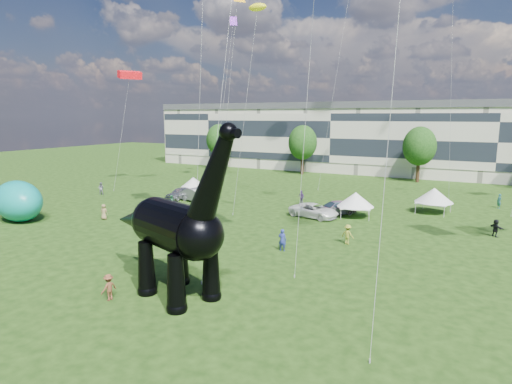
% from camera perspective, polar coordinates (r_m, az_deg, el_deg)
% --- Properties ---
extents(ground, '(220.00, 220.00, 0.00)m').
position_cam_1_polar(ground, '(28.14, -12.93, -12.18)').
color(ground, '#16330C').
rests_on(ground, ground).
extents(terrace_row, '(78.00, 11.00, 12.00)m').
position_cam_1_polar(terrace_row, '(85.40, 11.04, 6.88)').
color(terrace_row, beige).
rests_on(terrace_row, ground).
extents(tree_far_left, '(5.20, 5.20, 9.44)m').
position_cam_1_polar(tree_far_left, '(86.66, -4.94, 7.27)').
color(tree_far_left, '#382314').
rests_on(tree_far_left, ground).
extents(tree_mid_left, '(5.20, 5.20, 9.44)m').
position_cam_1_polar(tree_mid_left, '(78.27, 6.24, 6.94)').
color(tree_mid_left, '#382314').
rests_on(tree_mid_left, ground).
extents(tree_mid_right, '(5.20, 5.20, 9.44)m').
position_cam_1_polar(tree_mid_right, '(73.13, 20.99, 6.11)').
color(tree_mid_right, '#382314').
rests_on(tree_mid_right, ground).
extents(dinosaur_sculpture, '(12.90, 5.97, 10.66)m').
position_cam_1_polar(dinosaur_sculpture, '(25.69, -11.20, -4.81)').
color(dinosaur_sculpture, black).
rests_on(dinosaur_sculpture, ground).
extents(car_silver, '(1.91, 4.48, 1.51)m').
position_cam_1_polar(car_silver, '(55.78, -10.08, -0.16)').
color(car_silver, '#A5A6A9').
rests_on(car_silver, ground).
extents(car_grey, '(5.26, 2.64, 1.66)m').
position_cam_1_polar(car_grey, '(53.58, -7.80, -0.43)').
color(car_grey, slate).
rests_on(car_grey, ground).
extents(car_white, '(5.65, 3.42, 1.47)m').
position_cam_1_polar(car_white, '(45.36, 7.72, -2.48)').
color(car_white, white).
rests_on(car_white, ground).
extents(car_dark, '(4.86, 4.96, 1.43)m').
position_cam_1_polar(car_dark, '(47.10, 10.39, -2.11)').
color(car_dark, '#595960').
rests_on(car_dark, ground).
extents(gazebo_near, '(4.68, 4.68, 2.67)m').
position_cam_1_polar(gazebo_near, '(46.08, 13.13, -1.00)').
color(gazebo_near, white).
rests_on(gazebo_near, ground).
extents(gazebo_far, '(4.54, 4.54, 2.80)m').
position_cam_1_polar(gazebo_far, '(50.68, 22.65, -0.42)').
color(gazebo_far, silver).
rests_on(gazebo_far, ground).
extents(gazebo_left, '(4.05, 4.05, 2.51)m').
position_cam_1_polar(gazebo_left, '(57.74, -8.34, 1.25)').
color(gazebo_left, silver).
rests_on(gazebo_left, ground).
extents(inflatable_teal, '(7.37, 5.52, 4.12)m').
position_cam_1_polar(inflatable_teal, '(49.52, -29.14, -1.05)').
color(inflatable_teal, '#0C908A').
rests_on(inflatable_teal, ground).
extents(visitors, '(48.38, 40.26, 1.78)m').
position_cam_1_polar(visitors, '(41.67, 0.30, -3.39)').
color(visitors, maroon).
rests_on(visitors, ground).
extents(kites, '(61.53, 45.46, 24.08)m').
position_cam_1_polar(kites, '(58.30, 11.72, 23.61)').
color(kites, red).
rests_on(kites, ground).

